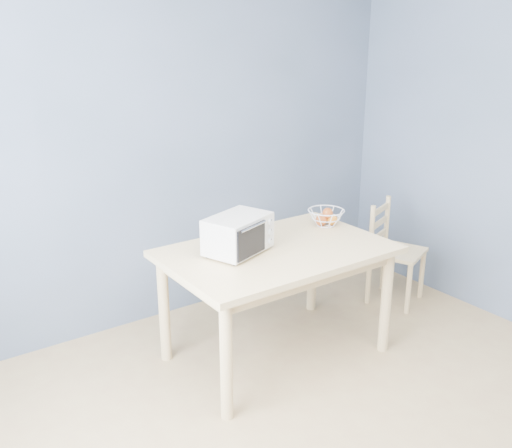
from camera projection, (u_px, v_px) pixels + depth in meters
room at (416, 230)px, 2.22m from camera, size 4.01×4.51×2.61m
dining_table at (277, 264)px, 3.59m from camera, size 1.40×0.90×0.75m
toaster_oven at (237, 234)px, 3.44m from camera, size 0.47×0.41×0.24m
fruit_basket at (326, 217)px, 3.96m from camera, size 0.33×0.33×0.13m
dining_chair at (393, 253)px, 4.46m from camera, size 0.49×0.49×0.80m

